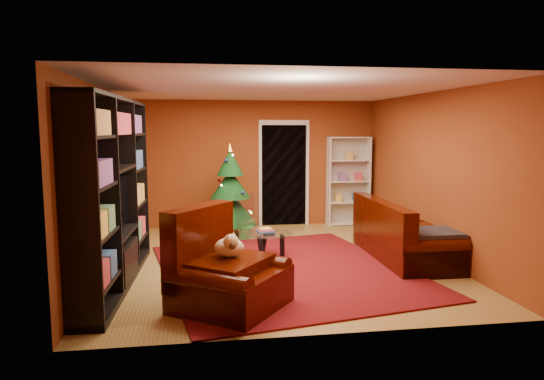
{
  "coord_description": "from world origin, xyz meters",
  "views": [
    {
      "loc": [
        -1.14,
        -7.21,
        2.03
      ],
      "look_at": [
        0.0,
        0.4,
        1.05
      ],
      "focal_mm": 32.0,
      "sensor_mm": 36.0,
      "label": 1
    }
  ],
  "objects": [
    {
      "name": "acrylic_chair",
      "position": [
        -0.32,
        1.19,
        0.39
      ],
      "size": [
        0.41,
        0.44,
        0.78
      ],
      "primitive_type": null,
      "rotation": [
        0.0,
        0.0,
        0.03
      ],
      "color": "#66605B",
      "rests_on": "rug"
    },
    {
      "name": "floor",
      "position": [
        0.0,
        0.0,
        -0.03
      ],
      "size": [
        5.0,
        5.5,
        0.05
      ],
      "primitive_type": "cube",
      "color": "olive",
      "rests_on": "ground"
    },
    {
      "name": "ceiling",
      "position": [
        0.0,
        0.0,
        2.62
      ],
      "size": [
        5.0,
        5.5,
        0.05
      ],
      "primitive_type": "cube",
      "color": "silver",
      "rests_on": "wall_back"
    },
    {
      "name": "wall_back",
      "position": [
        0.0,
        2.77,
        1.3
      ],
      "size": [
        5.0,
        0.05,
        2.6
      ],
      "primitive_type": "cube",
      "color": "brown",
      "rests_on": "ground"
    },
    {
      "name": "armchair",
      "position": [
        -0.82,
        -1.9,
        0.46
      ],
      "size": [
        1.66,
        1.66,
        0.93
      ],
      "primitive_type": null,
      "rotation": [
        0.0,
        0.0,
        0.92
      ],
      "color": "black",
      "rests_on": "rug"
    },
    {
      "name": "white_bookshelf",
      "position": [
        1.95,
        2.57,
        0.93
      ],
      "size": [
        0.88,
        0.32,
        1.9
      ],
      "primitive_type": null,
      "rotation": [
        0.0,
        0.0,
        -0.0
      ],
      "color": "white",
      "rests_on": "floor"
    },
    {
      "name": "wall_right",
      "position": [
        2.52,
        0.0,
        1.3
      ],
      "size": [
        0.05,
        5.5,
        2.6
      ],
      "primitive_type": "cube",
      "color": "brown",
      "rests_on": "ground"
    },
    {
      "name": "sofa",
      "position": [
        2.02,
        -0.18,
        0.47
      ],
      "size": [
        1.01,
        2.2,
        0.94
      ],
      "primitive_type": null,
      "rotation": [
        0.0,
        0.0,
        1.56
      ],
      "color": "black",
      "rests_on": "rug"
    },
    {
      "name": "media_unit",
      "position": [
        -2.27,
        -0.82,
        1.21
      ],
      "size": [
        0.62,
        3.17,
        2.41
      ],
      "primitive_type": null,
      "rotation": [
        0.0,
        0.0,
        -0.04
      ],
      "color": "black",
      "rests_on": "floor"
    },
    {
      "name": "doorway",
      "position": [
        0.6,
        2.73,
        1.05
      ],
      "size": [
        1.06,
        0.6,
        2.16
      ],
      "primitive_type": null,
      "color": "black",
      "rests_on": "floor"
    },
    {
      "name": "gift_box_teal",
      "position": [
        -1.22,
        2.11,
        0.14
      ],
      "size": [
        0.3,
        0.3,
        0.27
      ],
      "primitive_type": "cube",
      "rotation": [
        0.0,
        0.0,
        -0.13
      ],
      "color": "teal",
      "rests_on": "floor"
    },
    {
      "name": "christmas_tree",
      "position": [
        -0.57,
        1.87,
        0.86
      ],
      "size": [
        1.09,
        1.09,
        1.77
      ],
      "primitive_type": null,
      "rotation": [
        0.0,
        0.0,
        0.11
      ],
      "color": "#0A3312",
      "rests_on": "floor"
    },
    {
      "name": "dog",
      "position": [
        -0.83,
        -1.83,
        0.69
      ],
      "size": [
        0.48,
        0.5,
        0.3
      ],
      "primitive_type": null,
      "rotation": [
        0.0,
        0.0,
        0.92
      ],
      "color": "beige",
      "rests_on": "armchair"
    },
    {
      "name": "wall_left",
      "position": [
        -2.52,
        0.0,
        1.3
      ],
      "size": [
        0.05,
        5.5,
        2.6
      ],
      "primitive_type": "cube",
      "color": "brown",
      "rests_on": "ground"
    },
    {
      "name": "coffee_table",
      "position": [
        -0.07,
        0.22,
        0.2
      ],
      "size": [
        0.93,
        0.93,
        0.48
      ],
      "primitive_type": null,
      "rotation": [
        0.0,
        0.0,
        0.25
      ],
      "color": "gray",
      "rests_on": "rug"
    },
    {
      "name": "rug",
      "position": [
        0.05,
        -0.54,
        0.01
      ],
      "size": [
        4.0,
        4.45,
        0.02
      ],
      "primitive_type": "cube",
      "rotation": [
        0.0,
        0.0,
        0.18
      ],
      "color": "#600D11",
      "rests_on": "floor"
    },
    {
      "name": "gift_box_green",
      "position": [
        -0.33,
        1.53,
        0.12
      ],
      "size": [
        0.27,
        0.27,
        0.24
      ],
      "primitive_type": "cube",
      "rotation": [
        0.0,
        0.0,
        -0.13
      ],
      "color": "#317432",
      "rests_on": "floor"
    }
  ]
}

